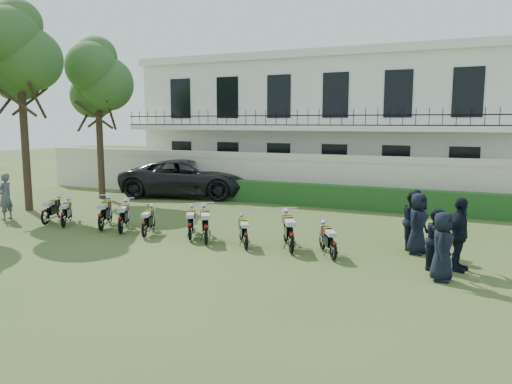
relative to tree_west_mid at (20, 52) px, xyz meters
The scene contains 24 objects.
ground 11.62m from the tree_west_mid, ahead, with size 100.00×100.00×0.00m, color #334C1E.
perimeter_wall 12.99m from the tree_west_mid, 36.52° to the left, with size 30.00×0.35×2.30m.
hedge 13.64m from the tree_west_mid, 30.67° to the left, with size 18.00×0.60×1.00m, color #1D3F16.
building 16.32m from the tree_west_mid, 53.88° to the left, with size 20.40×9.60×7.40m.
tree_west_mid is the anchor object (origin of this frame).
tree_west_near 4.11m from the tree_west_mid, 82.87° to the left, with size 3.40×3.20×7.90m.
motorcycle_0 7.28m from the tree_west_mid, 33.10° to the right, with size 0.84×1.76×1.01m.
motorcycle_1 7.75m from the tree_west_mid, 27.19° to the right, with size 1.08×1.52×0.97m.
motorcycle_2 8.68m from the tree_west_mid, 19.24° to the right, with size 1.08×1.82×1.11m.
motorcycle_3 9.34m from the tree_west_mid, 17.33° to the right, with size 1.06×1.74×1.06m.
motorcycle_4 10.21m from the tree_west_mid, 15.97° to the right, with size 0.85×1.67×0.97m.
motorcycle_5 11.37m from the tree_west_mid, 11.60° to the right, with size 1.00×1.70×1.03m.
motorcycle_6 12.01m from the tree_west_mid, 12.24° to the right, with size 1.18×1.80×1.12m.
motorcycle_7 13.24m from the tree_west_mid, 10.94° to the right, with size 1.01×1.49×0.94m.
motorcycle_8 14.42m from the tree_west_mid, ahead, with size 1.08×1.90×1.14m.
motorcycle_9 15.64m from the tree_west_mid, ahead, with size 0.98×1.52×0.94m.
suv 9.49m from the tree_west_mid, 57.78° to the left, with size 3.12×6.76×1.88m, color black.
inspector 6.12m from the tree_west_mid, 64.57° to the right, with size 0.67×0.44×1.83m, color #5C5C61.
officer_0 18.18m from the tree_west_mid, ahead, with size 0.82×0.53×1.68m, color black.
officer_1 17.89m from the tree_west_mid, ahead, with size 0.77×0.60×1.59m, color black.
officer_2 18.32m from the tree_west_mid, ahead, with size 1.12×0.47×1.91m, color black.
officer_3 17.15m from the tree_west_mid, ahead, with size 0.87×0.57×1.78m, color black.
officer_4 16.98m from the tree_west_mid, ahead, with size 0.85×0.66×1.75m, color black.
officer_5 16.97m from the tree_west_mid, ahead, with size 0.94×0.39×1.60m, color black.
Camera 1 is at (8.33, -14.25, 3.80)m, focal length 35.00 mm.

